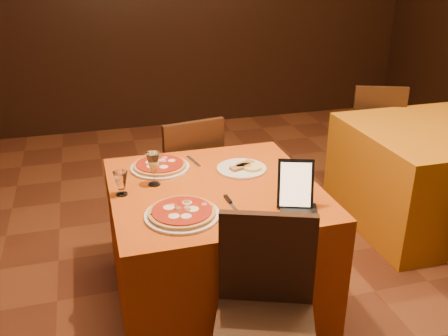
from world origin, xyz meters
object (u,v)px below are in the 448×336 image
object	(u,v)px
pizza_near	(182,214)
tablet	(296,184)
wine_glass	(154,169)
chair_main_far	(185,175)
pizza_far	(160,166)
side_table	(427,176)
water_glass	(121,183)
main_table	(215,246)
chair_side_far	(372,132)
chair_main_near	(264,331)

from	to	relation	value
pizza_near	tablet	world-z (taller)	tablet
wine_glass	chair_main_far	bearing A→B (deg)	66.80
pizza_far	wine_glass	bearing A→B (deg)	-107.40
side_table	tablet	xyz separation A→B (m)	(-1.44, -0.81, 0.49)
water_glass	tablet	bearing A→B (deg)	-23.77
main_table	chair_side_far	xyz separation A→B (m)	(1.76, 1.26, 0.08)
main_table	water_glass	world-z (taller)	water_glass
chair_side_far	water_glass	bearing A→B (deg)	50.68
chair_main_near	chair_side_far	world-z (taller)	same
main_table	pizza_far	world-z (taller)	pizza_far
chair_main_far	pizza_near	size ratio (longest dim) A/B	2.52
side_table	chair_main_near	xyz separation A→B (m)	(-1.76, -1.29, 0.08)
water_glass	chair_main_near	bearing A→B (deg)	-60.13
wine_glass	water_glass	world-z (taller)	wine_glass
pizza_near	chair_main_far	bearing A→B (deg)	78.08
tablet	chair_side_far	bearing A→B (deg)	67.93
chair_main_far	wine_glass	size ratio (longest dim) A/B	4.79
chair_main_far	tablet	distance (m)	1.26
wine_glass	side_table	bearing A→B (deg)	10.24
tablet	side_table	bearing A→B (deg)	49.35
main_table	pizza_near	bearing A→B (deg)	-129.82
chair_side_far	pizza_far	size ratio (longest dim) A/B	2.66
chair_main_near	wine_glass	xyz separation A→B (m)	(-0.31, 0.92, 0.39)
side_table	wine_glass	distance (m)	2.15
chair_main_near	pizza_near	size ratio (longest dim) A/B	2.52
chair_side_far	pizza_near	xyz separation A→B (m)	(-2.00, -1.54, 0.31)
side_table	chair_main_far	xyz separation A→B (m)	(-1.76, 0.34, 0.08)
main_table	pizza_far	size ratio (longest dim) A/B	3.21
pizza_near	wine_glass	world-z (taller)	wine_glass
chair_side_far	wine_glass	size ratio (longest dim) A/B	4.79
main_table	chair_side_far	world-z (taller)	chair_side_far
wine_glass	chair_main_near	bearing A→B (deg)	-71.63
wine_glass	water_glass	distance (m)	0.20
pizza_far	water_glass	bearing A→B (deg)	-131.32
chair_main_near	pizza_far	xyz separation A→B (m)	(-0.24, 1.13, 0.31)
chair_side_far	tablet	world-z (taller)	tablet
chair_main_near	pizza_far	bearing A→B (deg)	123.25
pizza_far	chair_side_far	bearing A→B (deg)	25.35
chair_main_far	pizza_far	distance (m)	0.64
chair_main_near	pizza_near	distance (m)	0.66
chair_main_far	pizza_near	distance (m)	1.17
chair_main_near	tablet	world-z (taller)	tablet
side_table	chair_main_far	distance (m)	1.80
side_table	chair_main_near	world-z (taller)	chair_main_near
main_table	wine_glass	world-z (taller)	wine_glass
chair_main_near	pizza_near	bearing A→B (deg)	134.65
chair_main_far	chair_side_far	size ratio (longest dim) A/B	1.00
chair_main_near	tablet	bearing A→B (deg)	77.40
wine_glass	water_glass	bearing A→B (deg)	-157.92
pizza_near	water_glass	distance (m)	0.41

